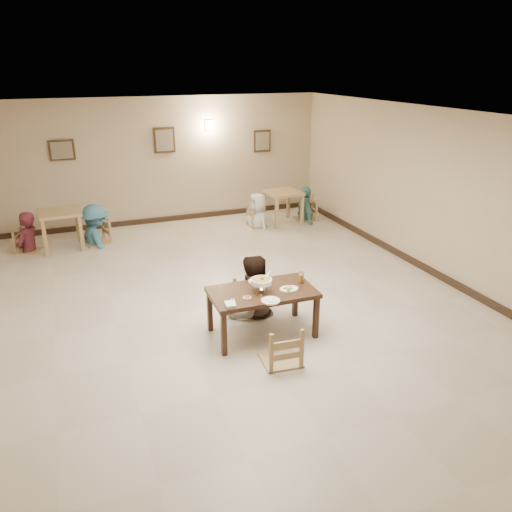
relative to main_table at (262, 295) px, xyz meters
name	(u,v)px	position (x,y,z in m)	size (l,w,h in m)	color
floor	(228,305)	(-0.18, 1.06, -0.62)	(10.00, 10.00, 0.00)	#C2B49F
ceiling	(223,116)	(-0.18, 1.06, 2.38)	(10.00, 10.00, 0.00)	silver
wall_back	(161,161)	(-0.18, 6.06, 0.88)	(10.00, 10.00, 0.00)	tan
wall_front	(459,421)	(-0.18, -3.94, 0.88)	(10.00, 10.00, 0.00)	tan
wall_right	(437,194)	(3.82, 1.06, 0.88)	(10.00, 10.00, 0.00)	tan
baseboard_back	(166,219)	(-0.18, 6.03, -0.56)	(8.00, 0.06, 0.12)	black
baseboard_right	(425,268)	(3.79, 1.06, -0.56)	(0.06, 10.00, 0.12)	black
picture_a	(62,150)	(-2.38, 6.02, 1.28)	(0.55, 0.04, 0.45)	#352411
picture_b	(164,140)	(-0.08, 6.02, 1.38)	(0.50, 0.04, 0.60)	#352411
picture_c	(262,141)	(2.42, 6.02, 1.23)	(0.45, 0.04, 0.55)	#352411
wall_sconce	(209,125)	(1.02, 6.02, 1.68)	(0.16, 0.05, 0.22)	#FFD88C
main_table	(262,295)	(0.00, 0.00, 0.00)	(1.51, 0.87, 0.70)	#351F11
chair_far	(252,282)	(0.13, 0.76, -0.13)	(0.46, 0.46, 0.98)	tan
chair_near	(281,326)	(-0.04, -0.76, -0.09)	(0.50, 0.50, 1.06)	tan
main_diner	(251,256)	(0.10, 0.69, 0.33)	(0.93, 0.72, 1.91)	gray
curry_warmer	(261,281)	(-0.03, -0.03, 0.24)	(0.33, 0.30, 0.27)	silver
rice_plate_far	(258,281)	(0.06, 0.31, 0.10)	(0.30, 0.30, 0.07)	white
rice_plate_near	(271,300)	(-0.03, -0.36, 0.09)	(0.26, 0.26, 0.06)	white
fried_plate	(289,289)	(0.36, -0.12, 0.10)	(0.27, 0.27, 0.06)	white
chili_dish	(247,298)	(-0.29, -0.16, 0.09)	(0.12, 0.12, 0.02)	white
napkin_cutlery	(230,304)	(-0.57, -0.27, 0.10)	(0.19, 0.28, 0.03)	white
drink_glass	(301,278)	(0.63, 0.05, 0.15)	(0.08, 0.08, 0.16)	white
bg_table_left	(60,218)	(-2.60, 4.89, 0.07)	(0.88, 0.88, 0.83)	tan
bg_table_right	(283,197)	(2.48, 4.82, 0.05)	(0.86, 0.86, 0.81)	tan
bg_chair_ll	(26,231)	(-3.29, 4.94, -0.16)	(0.43, 0.43, 0.92)	tan
bg_chair_lr	(95,220)	(-1.92, 4.97, -0.08)	(0.51, 0.51, 1.09)	tan
bg_chair_rl	(257,208)	(1.83, 4.85, -0.17)	(0.42, 0.42, 0.89)	tan
bg_chair_rr	(306,199)	(3.14, 4.90, -0.07)	(0.51, 0.51, 1.10)	tan
bg_diner_a	(23,212)	(-3.29, 4.94, 0.24)	(0.63, 0.41, 1.72)	#551C28
bg_diner_b	(93,205)	(-1.92, 4.97, 0.26)	(1.13, 0.65, 1.75)	teal
bg_diner_c	(257,193)	(1.83, 4.85, 0.19)	(0.79, 0.52, 1.62)	silver
bg_diner_d	(306,187)	(3.14, 4.90, 0.23)	(1.00, 0.42, 1.71)	teal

